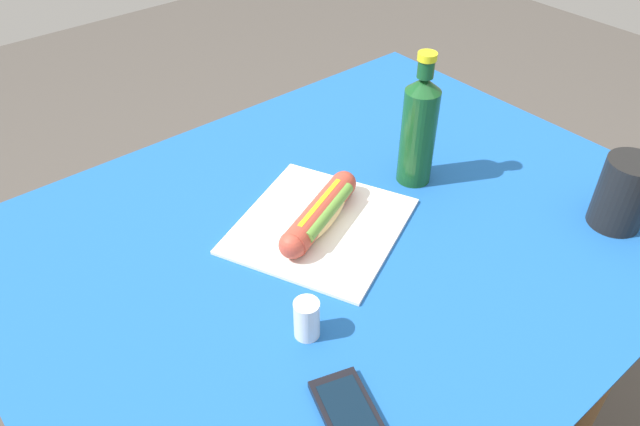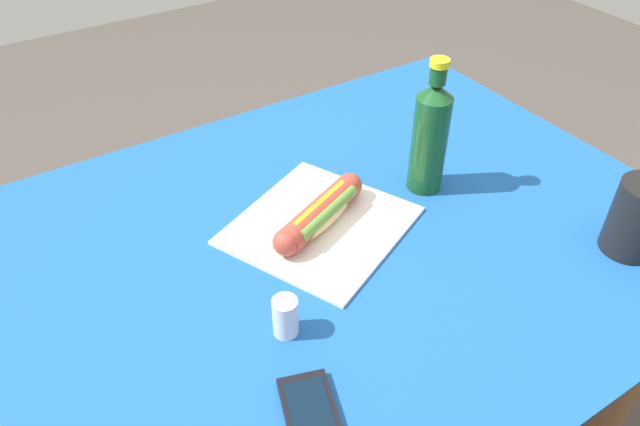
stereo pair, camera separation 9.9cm
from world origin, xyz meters
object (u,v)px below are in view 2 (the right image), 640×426
Objects in this scene: cell_phone at (314,425)px; salt_shaker at (285,317)px; hot_dog at (320,213)px; soda_bottle at (430,135)px; drinking_cup at (638,218)px.

salt_shaker is (-0.05, -0.15, 0.02)m from cell_phone.
hot_dog is 0.23m from salt_shaker.
soda_bottle is at bearing 179.24° from hot_dog.
soda_bottle reaches higher than cell_phone.
cell_phone is at bearing 56.33° from hot_dog.
soda_bottle reaches higher than salt_shaker.
soda_bottle is 0.35m from drinking_cup.
hot_dog is at bearing -134.49° from salt_shaker.
salt_shaker is at bearing -107.35° from cell_phone.
cell_phone is 0.15m from salt_shaker.
hot_dog is 0.37m from cell_phone.
drinking_cup is (-0.39, 0.31, 0.03)m from hot_dog.
hot_dog is 1.70× the size of drinking_cup.
soda_bottle reaches higher than drinking_cup.
cell_phone is 0.60m from drinking_cup.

